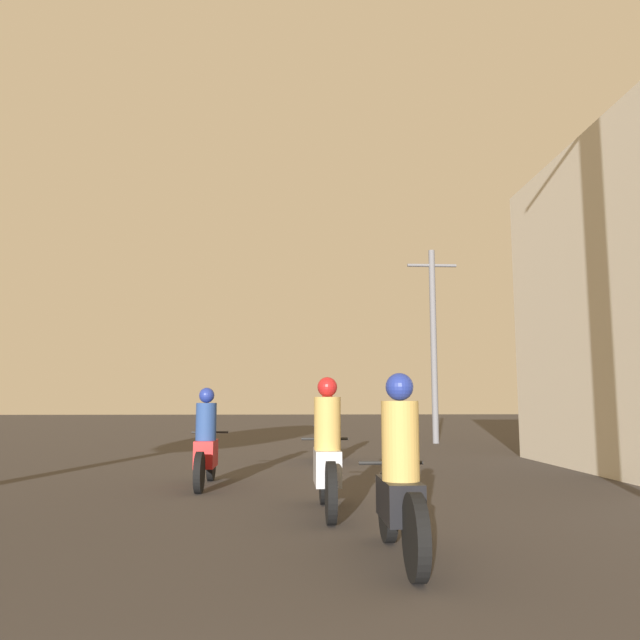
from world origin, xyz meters
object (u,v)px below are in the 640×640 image
motorcycle_silver (327,458)px  motorcycle_red (206,446)px  motorcycle_black (400,484)px  motorcycle_blue (327,433)px  utility_pole_far (434,340)px

motorcycle_silver → motorcycle_red: motorcycle_silver is taller
motorcycle_black → motorcycle_silver: bearing=104.0°
motorcycle_silver → motorcycle_red: (-1.76, 2.42, -0.02)m
motorcycle_black → motorcycle_blue: 8.59m
motorcycle_black → motorcycle_silver: 2.26m
motorcycle_silver → motorcycle_blue: size_ratio=1.08×
motorcycle_red → motorcycle_black: bearing=-64.9°
motorcycle_silver → motorcycle_blue: bearing=78.2°
motorcycle_red → utility_pole_far: (5.93, 9.60, 2.63)m
motorcycle_red → utility_pole_far: utility_pole_far is taller
motorcycle_silver → motorcycle_blue: 6.40m
motorcycle_red → utility_pole_far: size_ratio=0.33×
motorcycle_silver → motorcycle_red: 2.99m
motorcycle_red → motorcycle_blue: motorcycle_red is taller
motorcycle_black → motorcycle_red: 5.15m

